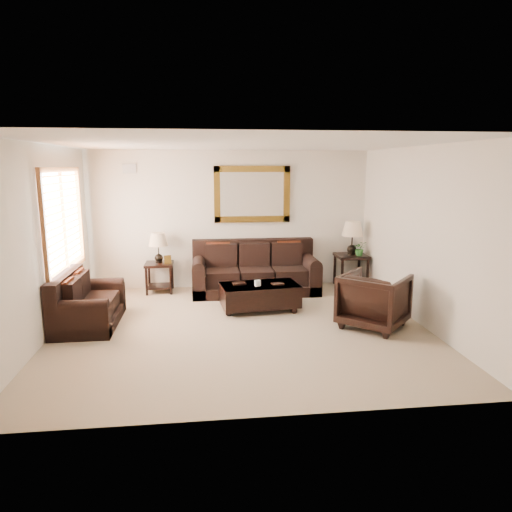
{
  "coord_description": "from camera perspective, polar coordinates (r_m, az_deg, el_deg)",
  "views": [
    {
      "loc": [
        -0.55,
        -6.5,
        2.39
      ],
      "look_at": [
        0.29,
        0.6,
        0.98
      ],
      "focal_mm": 32.0,
      "sensor_mm": 36.0,
      "label": 1
    }
  ],
  "objects": [
    {
      "name": "room",
      "position": [
        6.61,
        -1.89,
        2.07
      ],
      "size": [
        5.51,
        5.01,
        2.71
      ],
      "color": "tan",
      "rests_on": "ground"
    },
    {
      "name": "end_table_left",
      "position": [
        8.89,
        -12.06,
        0.29
      ],
      "size": [
        0.53,
        0.53,
        1.16
      ],
      "color": "black",
      "rests_on": "room"
    },
    {
      "name": "armchair",
      "position": [
        7.09,
        14.54,
        -5.06
      ],
      "size": [
        1.21,
        1.21,
        0.91
      ],
      "primitive_type": "imported",
      "rotation": [
        0.0,
        0.0,
        2.4
      ],
      "color": "black",
      "rests_on": "floor"
    },
    {
      "name": "sofa",
      "position": [
        8.83,
        -0.15,
        -2.19
      ],
      "size": [
        2.39,
        1.03,
        0.98
      ],
      "color": "black",
      "rests_on": "room"
    },
    {
      "name": "loveseat",
      "position": [
        7.46,
        -20.56,
        -5.87
      ],
      "size": [
        0.86,
        1.44,
        0.81
      ],
      "rotation": [
        0.0,
        0.0,
        1.57
      ],
      "color": "black",
      "rests_on": "room"
    },
    {
      "name": "end_table_right",
      "position": [
        9.28,
        11.9,
        1.43
      ],
      "size": [
        0.6,
        0.6,
        1.32
      ],
      "color": "black",
      "rests_on": "room"
    },
    {
      "name": "air_vent",
      "position": [
        9.08,
        -15.56,
        10.49
      ],
      "size": [
        0.25,
        0.02,
        0.18
      ],
      "primitive_type": "cube",
      "color": "#999999",
      "rests_on": "room"
    },
    {
      "name": "window",
      "position": [
        7.75,
        -22.86,
        4.05
      ],
      "size": [
        0.07,
        1.96,
        1.66
      ],
      "color": "white",
      "rests_on": "room"
    },
    {
      "name": "mirror",
      "position": [
        9.04,
        -0.48,
        7.72
      ],
      "size": [
        1.5,
        0.06,
        1.1
      ],
      "color": "#513010",
      "rests_on": "room"
    },
    {
      "name": "coffee_table",
      "position": [
        7.71,
        0.47,
        -4.78
      ],
      "size": [
        1.38,
        0.85,
        0.55
      ],
      "rotation": [
        0.0,
        0.0,
        0.11
      ],
      "color": "black",
      "rests_on": "room"
    },
    {
      "name": "potted_plant",
      "position": [
        9.23,
        12.86,
        0.74
      ],
      "size": [
        0.29,
        0.31,
        0.22
      ],
      "primitive_type": "imported",
      "rotation": [
        0.0,
        0.0,
        -0.11
      ],
      "color": "#286121",
      "rests_on": "end_table_right"
    }
  ]
}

